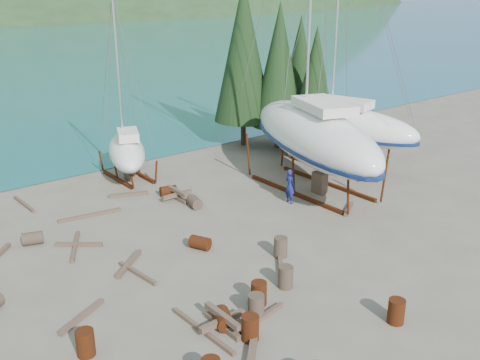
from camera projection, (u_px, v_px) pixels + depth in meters
ground at (250, 264)px, 22.18m from camera, size 600.00×600.00×0.00m
cypress_near_right at (279, 65)px, 36.37m from camera, size 3.60×3.60×10.00m
cypress_mid_right at (315, 80)px, 36.08m from camera, size 3.06×3.06×8.50m
cypress_back_left at (243, 51)px, 36.65m from camera, size 4.14×4.14×11.50m
cypress_far_right at (300, 68)px, 39.06m from camera, size 3.24×3.24×9.00m
large_sailboat_near at (314, 134)px, 29.15m from camera, size 7.80×13.31×20.15m
large_sailboat_far at (337, 125)px, 33.38m from camera, size 5.73×10.93×16.60m
small_sailboat_shore at (127, 151)px, 31.46m from camera, size 4.48×6.83×10.48m
worker at (290, 186)px, 28.15m from camera, size 0.50×0.72×1.88m
drum_4 at (168, 191)px, 29.29m from camera, size 1.01×0.80×0.58m
drum_5 at (281, 247)px, 22.63m from camera, size 0.58×0.58×0.88m
drum_6 at (200, 243)px, 23.36m from camera, size 0.91×1.04×0.58m
drum_7 at (396, 311)px, 18.16m from camera, size 0.58×0.58×0.88m
drum_8 at (85, 343)px, 16.55m from camera, size 0.58×0.58×0.88m
drum_9 at (33, 238)px, 23.77m from camera, size 1.02×0.84×0.58m
drum_10 at (250, 328)px, 17.27m from camera, size 0.58×0.58×0.88m
drum_11 at (195, 202)px, 27.77m from camera, size 0.76×0.99×0.58m
drum_12 at (223, 319)px, 18.01m from camera, size 0.88×1.04×0.58m
drum_14 at (259, 293)px, 19.23m from camera, size 0.58×0.58×0.88m
drum_16 at (256, 306)px, 18.44m from camera, size 0.58×0.58×0.88m
drum_17 at (286, 277)px, 20.31m from camera, size 0.58×0.58×0.88m
timber_1 at (349, 209)px, 27.39m from camera, size 1.54×0.99×0.19m
timber_3 at (203, 331)px, 17.74m from camera, size 0.28×3.27×0.15m
timber_4 at (79, 244)px, 23.65m from camera, size 1.72×1.45×0.17m
timber_5 at (260, 319)px, 18.35m from camera, size 2.43×0.54×0.16m
timber_6 at (129, 195)px, 29.30m from camera, size 2.04×1.00×0.19m
timber_7 at (281, 267)px, 21.73m from camera, size 1.34×1.54×0.17m
timber_8 at (129, 264)px, 22.00m from camera, size 1.85×1.55×0.19m
timber_9 at (24, 204)px, 28.07m from camera, size 0.27×2.68×0.15m
timber_10 at (90, 215)px, 26.68m from camera, size 3.12×0.64×0.16m
timber_11 at (138, 273)px, 21.29m from camera, size 0.44×2.39×0.15m
timber_12 at (82, 316)px, 18.48m from camera, size 2.06×1.15×0.17m
timber_15 at (75, 246)px, 23.52m from camera, size 1.48×2.67×0.15m
timber_16 at (252, 353)px, 16.62m from camera, size 1.98×1.95×0.23m
timber_pile_fore at (222, 321)px, 17.87m from camera, size 1.80×1.80×0.60m
timber_pile_aft at (177, 195)px, 28.74m from camera, size 1.80×1.80×0.60m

